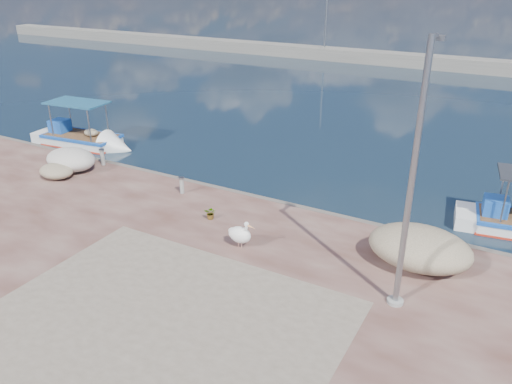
% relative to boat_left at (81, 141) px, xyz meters
% --- Properties ---
extents(ground, '(1400.00, 1400.00, 0.00)m').
position_rel_boat_left_xyz_m(ground, '(12.82, -7.23, -0.22)').
color(ground, '#162635').
rests_on(ground, ground).
extents(quay_patch, '(9.00, 7.00, 0.01)m').
position_rel_boat_left_xyz_m(quay_patch, '(13.82, -10.23, 0.29)').
color(quay_patch, gray).
rests_on(quay_patch, quay).
extents(breakwater, '(120.00, 2.20, 7.50)m').
position_rel_boat_left_xyz_m(breakwater, '(12.82, 32.77, 0.39)').
color(breakwater, gray).
rests_on(breakwater, ground).
extents(boat_left, '(5.91, 2.50, 2.76)m').
position_rel_boat_left_xyz_m(boat_left, '(0.00, 0.00, 0.00)').
color(boat_left, white).
rests_on(boat_left, ground).
extents(pelican, '(1.05, 0.59, 1.01)m').
position_rel_boat_left_xyz_m(pelican, '(13.65, -5.95, 0.76)').
color(pelican, tan).
rests_on(pelican, quay).
extents(lamp_post, '(0.44, 0.96, 7.00)m').
position_rel_boat_left_xyz_m(lamp_post, '(18.82, -6.41, 3.58)').
color(lamp_post, gray).
rests_on(lamp_post, quay).
extents(bollard_near, '(0.23, 0.23, 0.69)m').
position_rel_boat_left_xyz_m(bollard_near, '(9.40, -3.42, 0.66)').
color(bollard_near, gray).
rests_on(bollard_near, quay).
extents(bollard_far, '(0.25, 0.25, 0.76)m').
position_rel_boat_left_xyz_m(bollard_far, '(4.30, -2.63, 0.70)').
color(bollard_far, gray).
rests_on(bollard_far, quay).
extents(potted_plant, '(0.51, 0.47, 0.48)m').
position_rel_boat_left_xyz_m(potted_plant, '(11.69, -4.75, 0.52)').
color(potted_plant, '#33722D').
rests_on(potted_plant, quay).
extents(net_pile_a, '(2.42, 1.76, 0.99)m').
position_rel_boat_left_xyz_m(net_pile_a, '(3.53, -3.77, 0.78)').
color(net_pile_a, silver).
rests_on(net_pile_a, quay).
extents(net_pile_b, '(1.58, 1.23, 0.62)m').
position_rel_boat_left_xyz_m(net_pile_b, '(3.69, -4.75, 0.59)').
color(net_pile_b, '#C0AD8F').
rests_on(net_pile_b, quay).
extents(net_pile_c, '(3.08, 2.20, 1.21)m').
position_rel_boat_left_xyz_m(net_pile_c, '(18.91, -4.23, 0.89)').
color(net_pile_c, '#C0AD8F').
rests_on(net_pile_c, quay).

